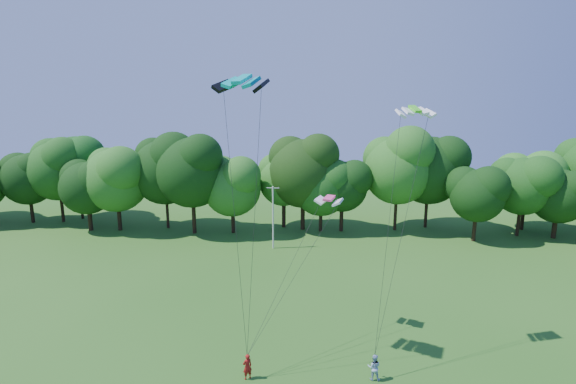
{
  "coord_description": "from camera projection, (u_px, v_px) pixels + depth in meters",
  "views": [
    {
      "loc": [
        3.94,
        -19.67,
        17.19
      ],
      "look_at": [
        1.23,
        13.0,
        10.0
      ],
      "focal_mm": 28.0,
      "sensor_mm": 36.0,
      "label": 1
    }
  ],
  "objects": [
    {
      "name": "tree_back_center",
      "position": [
        303.0,
        163.0,
        56.34
      ],
      "size": [
        9.56,
        9.56,
        13.91
      ],
      "color": "black",
      "rests_on": "ground"
    },
    {
      "name": "kite_flyer_left",
      "position": [
        247.0,
        367.0,
        27.51
      ],
      "size": [
        0.72,
        0.68,
        1.66
      ],
      "primitive_type": "imported",
      "rotation": [
        0.0,
        0.0,
        3.76
      ],
      "color": "maroon",
      "rests_on": "ground"
    },
    {
      "name": "kite_green",
      "position": [
        415.0,
        109.0,
        27.95
      ],
      "size": [
        2.56,
        1.69,
        0.47
      ],
      "rotation": [
        0.0,
        0.0,
        0.29
      ],
      "color": "#4AE422",
      "rests_on": "ground"
    },
    {
      "name": "kite_pink",
      "position": [
        329.0,
        198.0,
        31.64
      ],
      "size": [
        2.16,
        1.61,
        0.3
      ],
      "rotation": [
        0.0,
        0.0,
        -0.39
      ],
      "color": "#EB4183",
      "rests_on": "ground"
    },
    {
      "name": "utility_pole",
      "position": [
        273.0,
        217.0,
        50.27
      ],
      "size": [
        1.44,
        0.18,
        7.19
      ],
      "rotation": [
        0.0,
        0.0,
        -0.06
      ],
      "color": "beige",
      "rests_on": "ground"
    },
    {
      "name": "tree_back_west",
      "position": [
        77.0,
        160.0,
        61.44
      ],
      "size": [
        9.09,
        9.09,
        13.22
      ],
      "color": "#2E2212",
      "rests_on": "ground"
    },
    {
      "name": "tree_back_east",
      "position": [
        527.0,
        176.0,
        56.63
      ],
      "size": [
        7.79,
        7.79,
        11.33
      ],
      "color": "#382416",
      "rests_on": "ground"
    },
    {
      "name": "kite_teal",
      "position": [
        242.0,
        79.0,
        25.96
      ],
      "size": [
        3.52,
        2.49,
        0.65
      ],
      "rotation": [
        0.0,
        0.0,
        -0.36
      ],
      "color": "#05ACA9",
      "rests_on": "ground"
    },
    {
      "name": "kite_flyer_right",
      "position": [
        374.0,
        367.0,
        27.43
      ],
      "size": [
        0.89,
        0.73,
        1.67
      ],
      "primitive_type": "imported",
      "rotation": [
        0.0,
        0.0,
        3.01
      ],
      "color": "#9CB4D8",
      "rests_on": "ground"
    }
  ]
}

